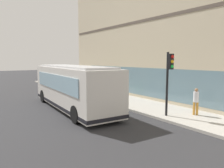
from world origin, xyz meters
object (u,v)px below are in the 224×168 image
at_px(city_bus_nearside, 72,87).
at_px(pedestrian_by_light_pole, 196,100).
at_px(traffic_light_near_corner, 169,72).
at_px(newspaper_vending_box, 100,91).
at_px(fire_hydrant, 116,93).
at_px(pedestrian_walking_along_curb, 92,80).

bearing_deg(city_bus_nearside, pedestrian_by_light_pole, -51.09).
bearing_deg(traffic_light_near_corner, city_bus_nearside, 122.55).
bearing_deg(city_bus_nearside, newspaper_vending_box, 34.58).
bearing_deg(fire_hydrant, pedestrian_by_light_pole, -87.44).
height_order(city_bus_nearside, fire_hydrant, city_bus_nearside).
xyz_separation_m(pedestrian_walking_along_curb, newspaper_vending_box, (-1.48, -4.09, -0.59)).
bearing_deg(pedestrian_walking_along_curb, traffic_light_near_corner, -98.86).
bearing_deg(fire_hydrant, traffic_light_near_corner, -100.02).
distance_m(pedestrian_by_light_pole, newspaper_vending_box, 9.24).
bearing_deg(fire_hydrant, newspaper_vending_box, 118.95).
distance_m(city_bus_nearside, pedestrian_by_light_pole, 8.21).
relative_size(pedestrian_walking_along_curb, pedestrian_by_light_pole, 1.10).
bearing_deg(pedestrian_walking_along_curb, fire_hydrant, -97.37).
bearing_deg(pedestrian_by_light_pole, traffic_light_near_corner, 153.54).
distance_m(pedestrian_walking_along_curb, pedestrian_by_light_pole, 13.25).
xyz_separation_m(traffic_light_near_corner, fire_hydrant, (1.23, 6.97, -2.27)).
bearing_deg(pedestrian_walking_along_curb, pedestrian_by_light_pole, -91.57).
xyz_separation_m(fire_hydrant, pedestrian_walking_along_curb, (0.71, 5.48, 0.68)).
distance_m(city_bus_nearside, traffic_light_near_corner, 6.75).
xyz_separation_m(city_bus_nearside, pedestrian_by_light_pole, (5.15, -6.38, -0.47)).
bearing_deg(traffic_light_near_corner, fire_hydrant, 79.98).
height_order(fire_hydrant, newspaper_vending_box, newspaper_vending_box).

